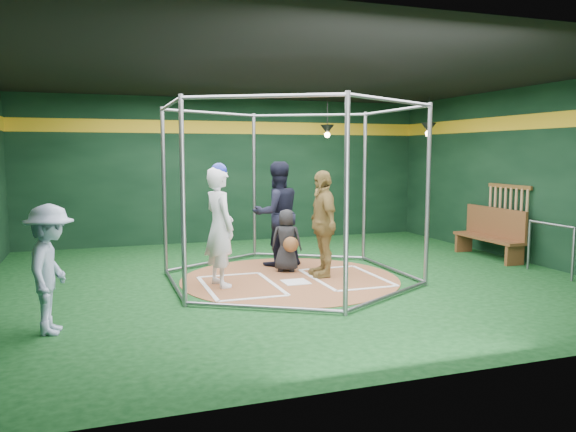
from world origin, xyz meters
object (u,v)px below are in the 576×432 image
object	(u,v)px
batter_figure	(220,226)
umpire	(277,214)
visitor_leopard	(323,224)
dugout_bench	(491,232)

from	to	relation	value
batter_figure	umpire	size ratio (longest dim) A/B	1.00
visitor_leopard	umpire	world-z (taller)	umpire
batter_figure	dugout_bench	world-z (taller)	batter_figure
batter_figure	visitor_leopard	distance (m)	1.88
visitor_leopard	umpire	size ratio (longest dim) A/B	0.93
visitor_leopard	umpire	bearing A→B (deg)	-154.29
umpire	dugout_bench	world-z (taller)	umpire
umpire	visitor_leopard	bearing A→B (deg)	105.36
dugout_bench	visitor_leopard	bearing A→B (deg)	-172.95
umpire	dugout_bench	xyz separation A→B (m)	(4.48, -0.69, -0.48)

